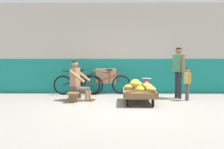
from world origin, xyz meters
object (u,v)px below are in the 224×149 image
object	(u,v)px
bicycle_far_left	(106,84)
customer_adult	(179,67)
sign_board	(106,81)
banana_cart	(139,94)
low_bench	(75,93)
weighing_scale	(147,83)
vendor_seated	(78,81)
shopping_bag	(149,95)
plastic_crate	(146,92)
bicycle_near_left	(78,84)
customer_child	(187,80)

from	to	relation	value
bicycle_far_left	customer_adult	world-z (taller)	customer_adult
sign_board	banana_cart	bearing A→B (deg)	-63.33
low_bench	weighing_scale	xyz separation A→B (m)	(2.13, 0.54, 0.25)
banana_cart	customer_adult	bearing A→B (deg)	32.41
vendor_seated	shopping_bag	distance (m)	2.13
banana_cart	low_bench	distance (m)	1.84
vendor_seated	banana_cart	bearing A→B (deg)	-14.27
customer_adult	shopping_bag	xyz separation A→B (m)	(-0.90, -0.18, -0.83)
low_bench	plastic_crate	world-z (taller)	plastic_crate
customer_adult	plastic_crate	bearing A→B (deg)	168.26
banana_cart	customer_adult	xyz separation A→B (m)	(1.27, 0.81, 0.71)
banana_cart	low_bench	world-z (taller)	banana_cart
vendor_seated	bicycle_near_left	world-z (taller)	vendor_seated
weighing_scale	shopping_bag	bearing A→B (deg)	-86.17
low_bench	sign_board	xyz separation A→B (m)	(0.85, 1.41, 0.23)
customer_adult	customer_child	bearing A→B (deg)	-67.39
banana_cart	shopping_bag	bearing A→B (deg)	59.89
vendor_seated	shopping_bag	size ratio (longest dim) A/B	4.75
customer_child	plastic_crate	bearing A→B (deg)	152.24
low_bench	customer_child	distance (m)	3.24
customer_child	customer_adult	bearing A→B (deg)	112.61
low_bench	customer_child	world-z (taller)	customer_child
vendor_seated	bicycle_near_left	size ratio (longest dim) A/B	0.69
plastic_crate	shopping_bag	bearing A→B (deg)	-86.18
customer_adult	shopping_bag	size ratio (longest dim) A/B	6.38
vendor_seated	low_bench	bearing A→B (deg)	162.84
bicycle_near_left	customer_adult	world-z (taller)	customer_adult
weighing_scale	customer_child	xyz separation A→B (m)	(1.09, -0.57, 0.12)
low_bench	customer_child	size ratio (longest dim) A/B	1.19
bicycle_near_left	shopping_bag	distance (m)	2.40
weighing_scale	bicycle_near_left	distance (m)	2.26
shopping_bag	banana_cart	bearing A→B (deg)	-120.11
shopping_bag	bicycle_far_left	bearing A→B (deg)	141.94
bicycle_far_left	customer_adult	xyz separation A→B (m)	(2.20, -0.84, 0.60)
bicycle_far_left	weighing_scale	bearing A→B (deg)	-26.96
banana_cart	bicycle_far_left	size ratio (longest dim) A/B	0.88
banana_cart	sign_board	xyz separation A→B (m)	(-0.94, 1.87, 0.19)
bicycle_near_left	shopping_bag	size ratio (longest dim) A/B	6.92
weighing_scale	sign_board	world-z (taller)	sign_board
shopping_bag	weighing_scale	bearing A→B (deg)	93.83
bicycle_far_left	customer_child	distance (m)	2.66
weighing_scale	plastic_crate	bearing A→B (deg)	90.00
banana_cart	customer_adult	distance (m)	1.66
plastic_crate	weighing_scale	xyz separation A→B (m)	(0.00, -0.00, 0.30)
low_bench	vendor_seated	distance (m)	0.38
bicycle_far_left	customer_adult	size ratio (longest dim) A/B	1.08
weighing_scale	shopping_bag	world-z (taller)	weighing_scale
banana_cart	weighing_scale	distance (m)	1.08
low_bench	bicycle_near_left	size ratio (longest dim) A/B	0.66
low_bench	weighing_scale	distance (m)	2.21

